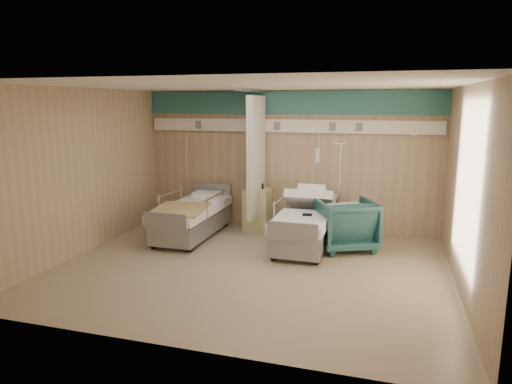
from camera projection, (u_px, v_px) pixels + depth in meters
The scene contains 13 objects.
ground at pixel (251, 268), 7.16m from camera, with size 6.00×5.00×0.00m, color gray.
room_walls at pixel (254, 148), 7.05m from camera, with size 6.04×5.04×2.82m.
bed_right at pixel (305, 230), 8.16m from camera, with size 1.00×2.16×0.63m, color white, non-canonical shape.
bed_left at pixel (192, 221), 8.77m from camera, with size 1.00×2.16×0.63m, color white, non-canonical shape.
bedside_cabinet at pixel (257, 209), 9.30m from camera, with size 0.50×0.48×0.85m, color #D3CB84.
visitor_armchair at pixel (346, 224), 8.02m from camera, with size 0.95×0.98×0.89m, color #1E4B4D.
waffle_blanket at pixel (349, 198), 7.92m from camera, with size 0.61×0.54×0.07m, color white.
iv_stand_right at pixel (338, 218), 8.76m from camera, with size 0.32×0.32×1.82m.
iv_stand_left at pixel (188, 206), 9.73m from camera, with size 0.33×0.33×1.85m.
call_remote at pixel (307, 215), 7.88m from camera, with size 0.16×0.07×0.04m, color black.
tan_blanket at pixel (180, 209), 8.28m from camera, with size 0.91×1.14×0.04m, color tan.
toiletry_bag at pixel (258, 186), 9.19m from camera, with size 0.20×0.13×0.11m, color black.
white_cup at pixel (248, 185), 9.22m from camera, with size 0.08×0.08×0.12m, color white.
Camera 1 is at (2.01, -6.50, 2.54)m, focal length 32.00 mm.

